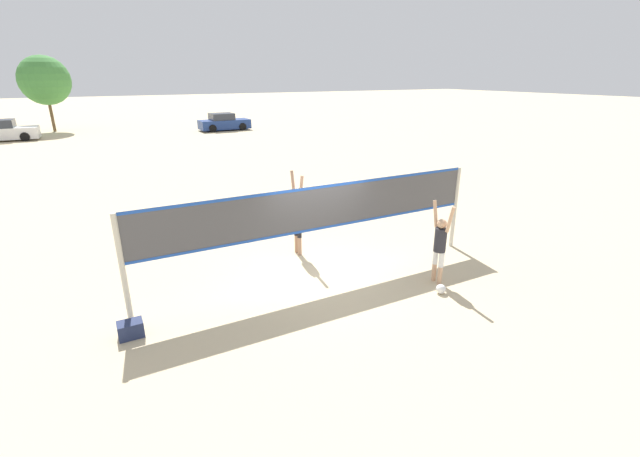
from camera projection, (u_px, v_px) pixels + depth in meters
The scene contains 9 objects.
ground_plane at pixel (320, 277), 10.53m from camera, with size 200.00×200.00×0.00m, color beige.
volleyball_net at pixel (320, 213), 9.96m from camera, with size 8.73×0.11×2.31m.
player_spiker at pixel (440, 242), 9.92m from camera, with size 0.28×0.68×1.97m.
player_blocker at pixel (297, 212), 11.48m from camera, with size 0.28×0.72×2.29m.
volleyball at pixel (441, 289), 9.70m from camera, with size 0.22×0.22×0.22m.
gear_bag at pixel (131, 329), 8.09m from camera, with size 0.45×0.32×0.31m.
parked_car_near at pixel (3, 132), 31.49m from camera, with size 4.53×2.02×1.54m.
parked_car_mid at pixel (224, 123), 37.48m from camera, with size 4.34×2.06×1.46m.
tree_right_cluster at pixel (45, 80), 35.48m from camera, with size 3.98×3.98×6.17m.
Camera 1 is at (-4.47, -8.37, 4.72)m, focal length 24.00 mm.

